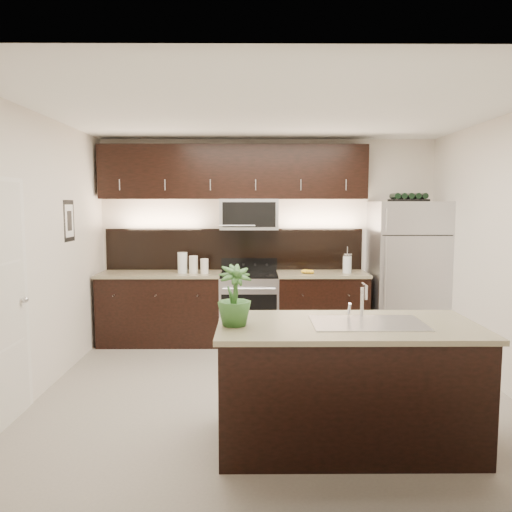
{
  "coord_description": "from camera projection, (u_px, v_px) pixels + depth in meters",
  "views": [
    {
      "loc": [
        -0.21,
        -4.8,
        1.84
      ],
      "look_at": [
        -0.17,
        0.55,
        1.28
      ],
      "focal_mm": 35.0,
      "sensor_mm": 36.0,
      "label": 1
    }
  ],
  "objects": [
    {
      "name": "sink_faucet",
      "position": [
        367.0,
        321.0,
        3.76
      ],
      "size": [
        0.84,
        0.5,
        0.28
      ],
      "color": "silver",
      "rests_on": "island"
    },
    {
      "name": "french_press",
      "position": [
        347.0,
        263.0,
        6.49
      ],
      "size": [
        0.12,
        0.12,
        0.33
      ],
      "rotation": [
        0.0,
        0.0,
        -0.32
      ],
      "color": "silver",
      "rests_on": "counter_run"
    },
    {
      "name": "refrigerator",
      "position": [
        406.0,
        273.0,
        6.5
      ],
      "size": [
        0.9,
        0.81,
        1.87
      ],
      "primitive_type": "cube",
      "color": "#B2B2B7",
      "rests_on": "ground"
    },
    {
      "name": "island",
      "position": [
        347.0,
        384.0,
        3.8
      ],
      "size": [
        1.96,
        0.96,
        0.94
      ],
      "color": "black",
      "rests_on": "ground"
    },
    {
      "name": "ground",
      "position": [
        273.0,
        389.0,
        4.96
      ],
      "size": [
        4.5,
        4.5,
        0.0
      ],
      "primitive_type": "plane",
      "color": "gray",
      "rests_on": "ground"
    },
    {
      "name": "counter_run",
      "position": [
        234.0,
        308.0,
        6.59
      ],
      "size": [
        3.51,
        0.65,
        0.94
      ],
      "color": "black",
      "rests_on": "ground"
    },
    {
      "name": "room_walls",
      "position": [
        262.0,
        219.0,
        4.75
      ],
      "size": [
        4.52,
        4.02,
        2.71
      ],
      "color": "silver",
      "rests_on": "ground"
    },
    {
      "name": "wine_rack",
      "position": [
        409.0,
        198.0,
        6.4
      ],
      "size": [
        0.46,
        0.29,
        0.11
      ],
      "color": "black",
      "rests_on": "refrigerator"
    },
    {
      "name": "bananas",
      "position": [
        304.0,
        271.0,
        6.47
      ],
      "size": [
        0.21,
        0.19,
        0.05
      ],
      "primitive_type": "ellipsoid",
      "rotation": [
        0.0,
        0.0,
        -0.35
      ],
      "color": "gold",
      "rests_on": "counter_run"
    },
    {
      "name": "plant",
      "position": [
        234.0,
        295.0,
        3.68
      ],
      "size": [
        0.32,
        0.32,
        0.45
      ],
      "primitive_type": "imported",
      "rotation": [
        0.0,
        0.0,
        0.34
      ],
      "color": "#2C5A24",
      "rests_on": "island"
    },
    {
      "name": "upper_fixtures",
      "position": [
        235.0,
        181.0,
        6.56
      ],
      "size": [
        3.49,
        0.4,
        1.66
      ],
      "color": "black",
      "rests_on": "counter_run"
    },
    {
      "name": "canisters",
      "position": [
        191.0,
        264.0,
        6.46
      ],
      "size": [
        0.4,
        0.17,
        0.27
      ],
      "rotation": [
        0.0,
        0.0,
        -0.19
      ],
      "color": "silver",
      "rests_on": "counter_run"
    }
  ]
}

